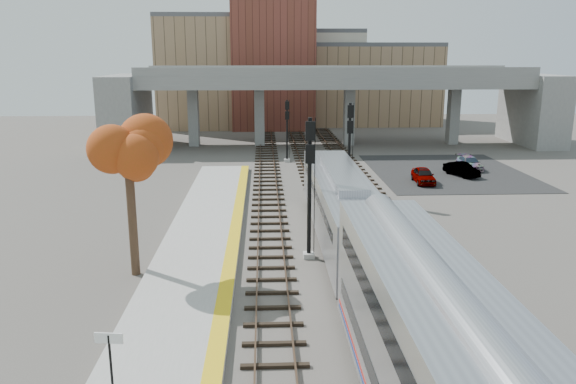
# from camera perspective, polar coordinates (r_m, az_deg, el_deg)

# --- Properties ---
(ground) EXTENTS (160.00, 160.00, 0.00)m
(ground) POSITION_cam_1_polar(r_m,az_deg,el_deg) (26.38, 5.49, -10.74)
(ground) COLOR #47423D
(ground) RESTS_ON ground
(platform) EXTENTS (4.50, 60.00, 0.35)m
(platform) POSITION_cam_1_polar(r_m,az_deg,el_deg) (26.33, -10.60, -10.55)
(platform) COLOR #9E9E99
(platform) RESTS_ON ground
(yellow_strip) EXTENTS (0.70, 60.00, 0.01)m
(yellow_strip) POSITION_cam_1_polar(r_m,az_deg,el_deg) (26.06, -6.41, -10.23)
(yellow_strip) COLOR yellow
(yellow_strip) RESTS_ON platform
(tracks) EXTENTS (10.70, 95.00, 0.25)m
(tracks) POSITION_cam_1_polar(r_m,az_deg,el_deg) (38.10, 4.32, -2.77)
(tracks) COLOR black
(tracks) RESTS_ON ground
(overpass) EXTENTS (54.00, 12.00, 9.50)m
(overpass) POSITION_cam_1_polar(r_m,az_deg,el_deg) (69.45, 4.54, 9.57)
(overpass) COLOR slate
(overpass) RESTS_ON ground
(buildings_far) EXTENTS (43.00, 21.00, 20.60)m
(buildings_far) POSITION_cam_1_polar(r_m,az_deg,el_deg) (90.49, 0.53, 11.91)
(buildings_far) COLOR #927354
(buildings_far) RESTS_ON ground
(parking_lot) EXTENTS (14.00, 18.00, 0.04)m
(parking_lot) POSITION_cam_1_polar(r_m,az_deg,el_deg) (55.71, 15.88, 2.01)
(parking_lot) COLOR black
(parking_lot) RESTS_ON ground
(locomotive) EXTENTS (3.02, 19.05, 4.10)m
(locomotive) POSITION_cam_1_polar(r_m,az_deg,el_deg) (33.12, 5.43, -1.39)
(locomotive) COLOR #A8AAB2
(locomotive) RESTS_ON ground
(signal_mast_near) EXTENTS (0.60, 0.64, 7.74)m
(signal_mast_near) POSITION_cam_1_polar(r_m,az_deg,el_deg) (29.96, 2.20, 0.36)
(signal_mast_near) COLOR #9E9E99
(signal_mast_near) RESTS_ON ground
(signal_mast_mid) EXTENTS (0.60, 0.64, 7.40)m
(signal_mast_mid) POSITION_cam_1_polar(r_m,az_deg,el_deg) (43.10, 6.25, 4.14)
(signal_mast_mid) COLOR #9E9E99
(signal_mast_mid) RESTS_ON ground
(signal_mast_far) EXTENTS (0.60, 0.64, 6.41)m
(signal_mast_far) POSITION_cam_1_polar(r_m,az_deg,el_deg) (58.05, -0.10, 6.04)
(signal_mast_far) COLOR #9E9E99
(signal_mast_far) RESTS_ON ground
(station_sign) EXTENTS (0.90, 0.16, 2.27)m
(station_sign) POSITION_cam_1_polar(r_m,az_deg,el_deg) (18.88, -17.65, -15.23)
(station_sign) COLOR black
(station_sign) RESTS_ON platform
(tree) EXTENTS (3.60, 3.60, 8.46)m
(tree) POSITION_cam_1_polar(r_m,az_deg,el_deg) (28.34, -15.97, 3.83)
(tree) COLOR #382619
(tree) RESTS_ON ground
(car_a) EXTENTS (1.77, 4.00, 1.34)m
(car_a) POSITION_cam_1_polar(r_m,az_deg,el_deg) (50.03, 13.59, 1.65)
(car_a) COLOR #99999E
(car_a) RESTS_ON parking_lot
(car_b) EXTENTS (2.60, 4.01, 1.25)m
(car_b) POSITION_cam_1_polar(r_m,az_deg,el_deg) (53.85, 17.22, 2.22)
(car_b) COLOR #99999E
(car_b) RESTS_ON parking_lot
(car_c) EXTENTS (1.73, 4.20, 1.22)m
(car_c) POSITION_cam_1_polar(r_m,az_deg,el_deg) (57.35, 17.95, 2.83)
(car_c) COLOR #99999E
(car_c) RESTS_ON parking_lot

